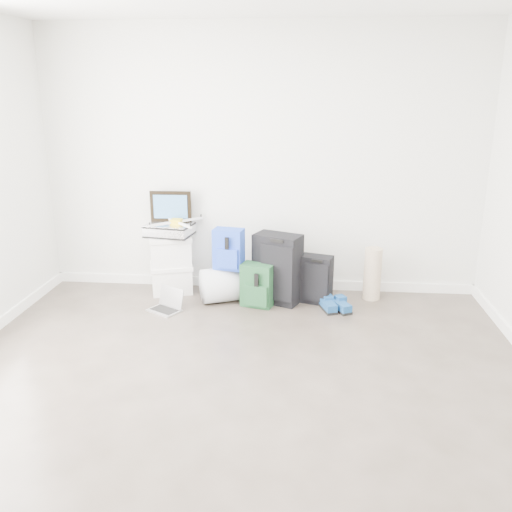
# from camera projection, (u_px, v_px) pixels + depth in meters

# --- Properties ---
(ground) EXTENTS (5.00, 5.00, 0.00)m
(ground) POSITION_uv_depth(u_px,v_px,m) (228.00, 421.00, 3.51)
(ground) COLOR #3A322A
(ground) RESTS_ON ground
(room_envelope) EXTENTS (4.52, 5.02, 2.71)m
(room_envelope) POSITION_uv_depth(u_px,v_px,m) (224.00, 152.00, 3.02)
(room_envelope) COLOR silver
(room_envelope) RESTS_ON ground
(boxes_stack) EXTENTS (0.51, 0.46, 0.61)m
(boxes_stack) POSITION_uv_depth(u_px,v_px,m) (171.00, 264.00, 5.67)
(boxes_stack) COLOR silver
(boxes_stack) RESTS_ON ground
(briefcase) EXTENTS (0.49, 0.40, 0.13)m
(briefcase) POSITION_uv_depth(u_px,v_px,m) (169.00, 230.00, 5.56)
(briefcase) COLOR #B2B2B7
(briefcase) RESTS_ON boxes_stack
(painting) EXTENTS (0.43, 0.05, 0.32)m
(painting) POSITION_uv_depth(u_px,v_px,m) (171.00, 206.00, 5.59)
(painting) COLOR black
(painting) RESTS_ON briefcase
(drone) EXTENTS (0.47, 0.47, 0.05)m
(drone) POSITION_uv_depth(u_px,v_px,m) (176.00, 222.00, 5.51)
(drone) COLOR yellow
(drone) RESTS_ON briefcase
(duffel_bag) EXTENTS (0.65, 0.54, 0.35)m
(duffel_bag) POSITION_uv_depth(u_px,v_px,m) (229.00, 284.00, 5.47)
(duffel_bag) COLOR #9B9FA4
(duffel_bag) RESTS_ON ground
(blue_backpack) EXTENTS (0.32, 0.25, 0.40)m
(blue_backpack) POSITION_uv_depth(u_px,v_px,m) (229.00, 250.00, 5.33)
(blue_backpack) COLOR #1B51B3
(blue_backpack) RESTS_ON duffel_bag
(large_suitcase) EXTENTS (0.52, 0.44, 0.70)m
(large_suitcase) POSITION_uv_depth(u_px,v_px,m) (278.00, 269.00, 5.38)
(large_suitcase) COLOR black
(large_suitcase) RESTS_ON ground
(green_backpack) EXTENTS (0.35, 0.29, 0.43)m
(green_backpack) POSITION_uv_depth(u_px,v_px,m) (257.00, 286.00, 5.32)
(green_backpack) COLOR #163D20
(green_backpack) RESTS_ON ground
(carry_on) EXTENTS (0.35, 0.28, 0.49)m
(carry_on) POSITION_uv_depth(u_px,v_px,m) (316.00, 280.00, 5.39)
(carry_on) COLOR black
(carry_on) RESTS_ON ground
(shoes) EXTENTS (0.32, 0.29, 0.09)m
(shoes) POSITION_uv_depth(u_px,v_px,m) (334.00, 306.00, 5.25)
(shoes) COLOR black
(shoes) RESTS_ON ground
(rolled_rug) EXTENTS (0.18, 0.18, 0.54)m
(rolled_rug) POSITION_uv_depth(u_px,v_px,m) (372.00, 274.00, 5.48)
(rolled_rug) COLOR tan
(rolled_rug) RESTS_ON ground
(laptop) EXTENTS (0.37, 0.34, 0.21)m
(laptop) POSITION_uv_depth(u_px,v_px,m) (167.00, 305.00, 5.26)
(laptop) COLOR #BABABF
(laptop) RESTS_ON ground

